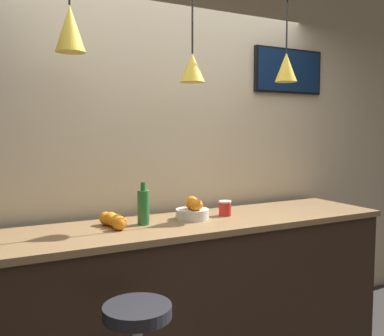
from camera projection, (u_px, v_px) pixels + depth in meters
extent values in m
cube|color=beige|center=(164.00, 149.00, 3.17)|extent=(8.00, 0.06, 2.90)
cube|color=black|center=(192.00, 297.00, 2.86)|extent=(2.78, 0.64, 0.95)
cube|color=olive|center=(192.00, 224.00, 2.82)|extent=(2.82, 0.68, 0.04)
cylinder|color=#232328|center=(137.00, 311.00, 2.03)|extent=(0.33, 0.33, 0.06)
cylinder|color=beige|center=(192.00, 214.00, 2.86)|extent=(0.22, 0.22, 0.07)
sphere|color=orange|center=(195.00, 205.00, 2.80)|extent=(0.08, 0.08, 0.08)
sphere|color=orange|center=(191.00, 203.00, 2.86)|extent=(0.08, 0.08, 0.08)
sphere|color=orange|center=(192.00, 202.00, 2.86)|extent=(0.09, 0.09, 0.09)
sphere|color=orange|center=(197.00, 205.00, 2.81)|extent=(0.07, 0.07, 0.07)
sphere|color=orange|center=(116.00, 221.00, 2.63)|extent=(0.07, 0.07, 0.07)
sphere|color=orange|center=(119.00, 223.00, 2.55)|extent=(0.09, 0.09, 0.09)
sphere|color=orange|center=(114.00, 221.00, 2.64)|extent=(0.07, 0.07, 0.07)
sphere|color=orange|center=(115.00, 222.00, 2.63)|extent=(0.07, 0.07, 0.07)
sphere|color=orange|center=(117.00, 222.00, 2.63)|extent=(0.07, 0.07, 0.07)
sphere|color=orange|center=(115.00, 222.00, 2.61)|extent=(0.07, 0.07, 0.07)
sphere|color=orange|center=(117.00, 220.00, 2.64)|extent=(0.08, 0.08, 0.08)
sphere|color=orange|center=(106.00, 218.00, 2.69)|extent=(0.08, 0.08, 0.08)
sphere|color=orange|center=(111.00, 219.00, 2.66)|extent=(0.09, 0.09, 0.09)
cylinder|color=#286B33|center=(143.00, 208.00, 2.69)|extent=(0.08, 0.08, 0.22)
cylinder|color=#286B33|center=(143.00, 186.00, 2.68)|extent=(0.03, 0.03, 0.05)
cylinder|color=red|center=(225.00, 209.00, 2.98)|extent=(0.09, 0.09, 0.09)
cylinder|color=white|center=(225.00, 202.00, 2.98)|extent=(0.09, 0.09, 0.01)
cone|color=gold|center=(70.00, 29.00, 2.35)|extent=(0.17, 0.17, 0.26)
sphere|color=#F9EFCC|center=(71.00, 49.00, 2.36)|extent=(0.04, 0.04, 0.04)
cone|color=gold|center=(192.00, 68.00, 2.72)|extent=(0.16, 0.16, 0.18)
sphere|color=#F9EFCC|center=(192.00, 79.00, 2.73)|extent=(0.04, 0.04, 0.04)
cylinder|color=black|center=(287.00, 6.00, 3.03)|extent=(0.01, 0.01, 0.66)
cone|color=gold|center=(286.00, 67.00, 3.07)|extent=(0.16, 0.16, 0.21)
sphere|color=#F9EFCC|center=(286.00, 79.00, 3.08)|extent=(0.04, 0.04, 0.04)
cube|color=black|center=(288.00, 71.00, 3.59)|extent=(0.69, 0.04, 0.37)
cube|color=#0F2347|center=(290.00, 71.00, 3.58)|extent=(0.66, 0.01, 0.34)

